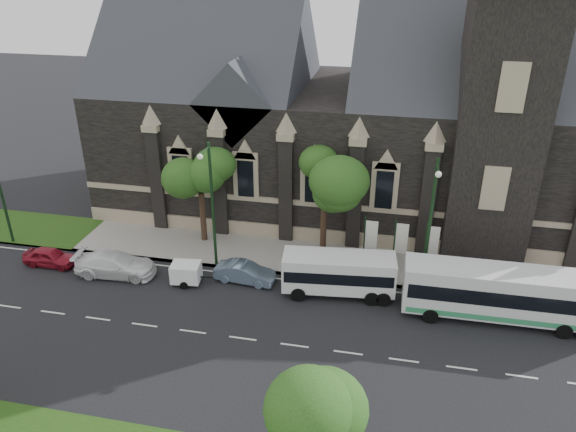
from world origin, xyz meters
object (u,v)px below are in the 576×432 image
(tree_park_east, at_px, (331,421))
(tour_coach, at_px, (502,293))
(box_trailer, at_px, (186,272))
(sedan, at_px, (245,273))
(banner_flag_left, at_px, (369,238))
(tree_walk_left, at_px, (203,169))
(banner_flag_center, at_px, (399,241))
(car_far_white, at_px, (116,264))
(banner_flag_right, at_px, (430,244))
(car_far_red, at_px, (50,257))
(shuttle_bus, at_px, (339,272))
(street_lamp_near, at_px, (431,220))
(tree_walk_right, at_px, (328,178))
(street_lamp_mid, at_px, (211,200))

(tree_park_east, bearing_deg, tour_coach, 60.00)
(box_trailer, relative_size, sedan, 0.69)
(banner_flag_left, bearing_deg, sedan, -157.51)
(tree_walk_left, distance_m, banner_flag_center, 14.58)
(tour_coach, relative_size, car_far_white, 2.09)
(banner_flag_right, bearing_deg, car_far_red, -171.15)
(shuttle_bus, bearing_deg, street_lamp_near, 9.14)
(tree_walk_right, relative_size, shuttle_bus, 1.08)
(street_lamp_near, bearing_deg, banner_flag_center, 131.93)
(tree_park_east, height_order, street_lamp_mid, street_lamp_mid)
(tree_walk_left, relative_size, street_lamp_mid, 0.85)
(tree_park_east, xyz_separation_m, shuttle_bus, (-1.44, 14.98, -3.05))
(street_lamp_near, xyz_separation_m, banner_flag_left, (-3.71, 1.91, -2.73))
(street_lamp_near, bearing_deg, shuttle_bus, -164.76)
(banner_flag_right, bearing_deg, street_lamp_mid, -172.40)
(banner_flag_center, relative_size, banner_flag_right, 1.00)
(box_trailer, bearing_deg, street_lamp_mid, 55.62)
(tree_park_east, xyz_separation_m, banner_flag_center, (2.11, 18.32, -2.24))
(tour_coach, bearing_deg, car_far_red, 179.24)
(car_far_white, bearing_deg, shuttle_bus, -91.07)
(tree_walk_right, xyz_separation_m, street_lamp_near, (6.79, -3.62, -0.71))
(tree_park_east, height_order, box_trailer, tree_park_east)
(car_far_white, bearing_deg, street_lamp_mid, -74.17)
(street_lamp_near, height_order, tour_coach, street_lamp_near)
(tree_walk_left, height_order, street_lamp_near, street_lamp_near)
(street_lamp_mid, bearing_deg, box_trailer, -117.47)
(shuttle_bus, height_order, box_trailer, shuttle_bus)
(tree_walk_left, height_order, street_lamp_mid, street_lamp_mid)
(tree_walk_left, relative_size, street_lamp_near, 0.85)
(street_lamp_near, height_order, banner_flag_center, street_lamp_near)
(shuttle_bus, bearing_deg, banner_flag_right, 24.94)
(box_trailer, xyz_separation_m, sedan, (3.71, 1.00, -0.16))
(street_lamp_mid, distance_m, tour_coach, 18.82)
(tree_walk_right, bearing_deg, car_far_red, -162.90)
(tree_walk_left, xyz_separation_m, street_lamp_near, (15.80, -3.61, -0.62))
(street_lamp_near, bearing_deg, car_far_white, -173.54)
(tour_coach, height_order, sedan, tour_coach)
(sedan, bearing_deg, banner_flag_center, -67.41)
(tree_walk_right, xyz_separation_m, car_far_white, (-13.45, -5.91, -5.03))
(banner_flag_left, xyz_separation_m, tour_coach, (8.12, -4.07, -0.58))
(tree_park_east, relative_size, tree_walk_left, 0.82)
(banner_flag_left, bearing_deg, tour_coach, -26.63)
(tree_walk_left, relative_size, banner_flag_center, 1.91)
(tree_park_east, distance_m, car_far_white, 21.99)
(banner_flag_center, distance_m, sedan, 10.44)
(tree_park_east, xyz_separation_m, car_far_red, (-21.49, 14.34, -3.98))
(tree_park_east, distance_m, banner_flag_center, 18.58)
(tree_walk_right, distance_m, car_far_red, 20.06)
(banner_flag_left, distance_m, shuttle_bus, 3.77)
(street_lamp_mid, xyz_separation_m, shuttle_bus, (8.73, -1.44, -3.54))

